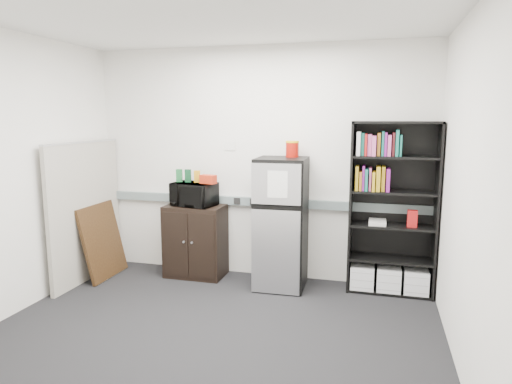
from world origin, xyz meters
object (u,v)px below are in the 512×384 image
at_px(refrigerator, 281,223).
at_px(microwave, 194,194).
at_px(bookshelf, 392,210).
at_px(cubicle_partition, 86,211).
at_px(cabinet, 196,241).

bearing_deg(refrigerator, microwave, 174.78).
distance_m(bookshelf, cubicle_partition, 3.46).
xyz_separation_m(bookshelf, cabinet, (-2.24, -0.06, -0.48)).
bearing_deg(microwave, refrigerator, 6.51).
bearing_deg(microwave, bookshelf, 12.03).
xyz_separation_m(bookshelf, cubicle_partition, (-3.43, -0.49, -0.10)).
bearing_deg(bookshelf, refrigerator, -173.03).
relative_size(cubicle_partition, refrigerator, 1.11).
distance_m(cabinet, refrigerator, 1.10).
xyz_separation_m(bookshelf, microwave, (-2.24, -0.08, 0.08)).
bearing_deg(cubicle_partition, microwave, 18.83).
distance_m(bookshelf, microwave, 2.24).
bearing_deg(bookshelf, cabinet, -178.35).
bearing_deg(cabinet, bookshelf, 1.65).
relative_size(bookshelf, cubicle_partition, 1.14).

